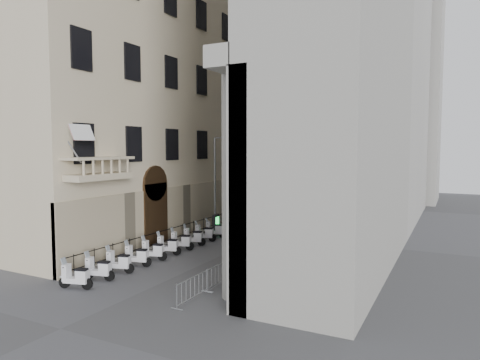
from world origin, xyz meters
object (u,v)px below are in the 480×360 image
object	(u,v)px
scooter_0	(76,289)
pedestrian_a	(316,210)
info_kiosk	(216,225)
pedestrian_b	(336,201)
street_lamp	(218,177)
security_tent	(257,188)

from	to	relation	value
scooter_0	pedestrian_a	distance (m)	24.85
info_kiosk	pedestrian_b	distance (m)	18.85
info_kiosk	pedestrian_b	xyz separation A→B (m)	(4.59, 18.28, 0.07)
scooter_0	pedestrian_a	size ratio (longest dim) A/B	0.77
scooter_0	street_lamp	world-z (taller)	street_lamp
scooter_0	info_kiosk	size ratio (longest dim) A/B	0.88
scooter_0	pedestrian_b	size ratio (longest dim) A/B	0.81
pedestrian_a	pedestrian_b	distance (m)	7.47
street_lamp	pedestrian_a	distance (m)	11.65
security_tent	street_lamp	xyz separation A→B (m)	(-0.17, -6.90, 1.44)
scooter_0	pedestrian_b	world-z (taller)	pedestrian_b
pedestrian_a	street_lamp	bearing A→B (deg)	80.17
security_tent	pedestrian_a	bearing A→B (deg)	32.91
security_tent	street_lamp	bearing A→B (deg)	-91.39
scooter_0	pedestrian_b	xyz separation A→B (m)	(4.44, 31.89, 0.93)
street_lamp	pedestrian_a	bearing A→B (deg)	61.28
scooter_0	pedestrian_b	bearing A→B (deg)	-23.39
info_kiosk	pedestrian_b	world-z (taller)	pedestrian_b
pedestrian_a	security_tent	bearing A→B (deg)	49.28
security_tent	pedestrian_b	xyz separation A→B (m)	(4.70, 10.53, -2.13)
security_tent	pedestrian_a	world-z (taller)	security_tent
scooter_0	security_tent	world-z (taller)	security_tent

